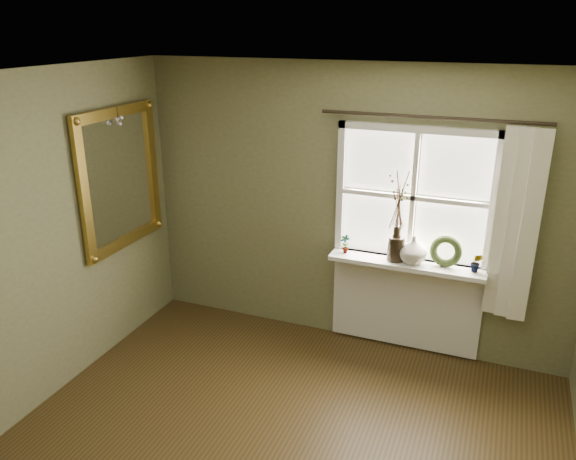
# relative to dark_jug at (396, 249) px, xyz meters

# --- Properties ---
(ceiling) EXTENTS (4.50, 4.50, 0.00)m
(ceiling) POSITION_rel_dark_jug_xyz_m (-0.45, -2.12, 1.57)
(ceiling) COLOR silver
(ceiling) RESTS_ON ground
(wall_back) EXTENTS (4.00, 0.10, 2.60)m
(wall_back) POSITION_rel_dark_jug_xyz_m (-0.45, 0.18, 0.27)
(wall_back) COLOR #696945
(wall_back) RESTS_ON ground
(window_frame) EXTENTS (1.36, 0.06, 1.24)m
(window_frame) POSITION_rel_dark_jug_xyz_m (0.10, 0.11, 0.45)
(window_frame) COLOR silver
(window_frame) RESTS_ON wall_back
(window_sill) EXTENTS (1.36, 0.26, 0.04)m
(window_sill) POSITION_rel_dark_jug_xyz_m (0.10, 0.00, -0.13)
(window_sill) COLOR silver
(window_sill) RESTS_ON wall_back
(window_apron) EXTENTS (1.36, 0.04, 0.88)m
(window_apron) POSITION_rel_dark_jug_xyz_m (0.10, 0.11, -0.57)
(window_apron) COLOR silver
(window_apron) RESTS_ON ground
(dark_jug) EXTENTS (0.20, 0.20, 0.22)m
(dark_jug) POSITION_rel_dark_jug_xyz_m (0.00, 0.00, 0.00)
(dark_jug) COLOR black
(dark_jug) RESTS_ON window_sill
(cream_vase) EXTENTS (0.30, 0.30, 0.25)m
(cream_vase) POSITION_rel_dark_jug_xyz_m (0.15, 0.00, 0.01)
(cream_vase) COLOR beige
(cream_vase) RESTS_ON window_sill
(wreath) EXTENTS (0.29, 0.15, 0.28)m
(wreath) POSITION_rel_dark_jug_xyz_m (0.42, 0.04, -0.01)
(wreath) COLOR #2E3D1B
(wreath) RESTS_ON window_sill
(potted_plant_left) EXTENTS (0.10, 0.08, 0.17)m
(potted_plant_left) POSITION_rel_dark_jug_xyz_m (-0.46, 0.00, -0.02)
(potted_plant_left) COLOR #2E3D1B
(potted_plant_left) RESTS_ON window_sill
(potted_plant_right) EXTENTS (0.11, 0.09, 0.17)m
(potted_plant_right) POSITION_rel_dark_jug_xyz_m (0.68, 0.00, -0.03)
(potted_plant_right) COLOR #2E3D1B
(potted_plant_right) RESTS_ON window_sill
(curtain) EXTENTS (0.36, 0.12, 1.59)m
(curtain) POSITION_rel_dark_jug_xyz_m (0.94, 0.01, 0.33)
(curtain) COLOR beige
(curtain) RESTS_ON wall_back
(curtain_rod) EXTENTS (1.84, 0.03, 0.03)m
(curtain_rod) POSITION_rel_dark_jug_xyz_m (0.20, 0.05, 1.15)
(curtain_rod) COLOR black
(curtain_rod) RESTS_ON wall_back
(gilt_mirror) EXTENTS (0.10, 1.07, 1.28)m
(gilt_mirror) POSITION_rel_dark_jug_xyz_m (-2.41, -0.59, 0.55)
(gilt_mirror) COLOR white
(gilt_mirror) RESTS_ON wall_left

